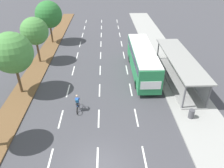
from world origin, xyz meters
TOP-DOWN VIEW (x-y plane):
  - ground_plane at (0.00, 0.00)m, footprint 140.00×140.00m
  - median_strip at (-8.30, 20.00)m, footprint 2.60×52.00m
  - sidewalk_right at (9.25, 20.00)m, footprint 4.50×52.00m
  - lane_divider_left at (-3.50, 17.43)m, footprint 0.14×45.86m
  - lane_divider_center at (0.00, 17.43)m, footprint 0.14×45.86m
  - lane_divider_right at (3.50, 17.43)m, footprint 0.14×45.86m
  - bus_shelter at (9.53, 12.12)m, footprint 2.90×12.28m
  - bus at (5.25, 13.96)m, footprint 2.54×11.29m
  - cyclist at (-2.03, 6.68)m, footprint 0.46×1.82m
  - median_tree_second at (-8.48, 10.03)m, footprint 4.12×4.12m
  - median_tree_third at (-8.45, 17.79)m, footprint 3.58×3.58m
  - median_tree_fourth at (-8.27, 25.55)m, footprint 4.26×4.26m
  - trash_bin at (8.45, 5.05)m, footprint 0.52×0.52m

SIDE VIEW (x-z plane):
  - ground_plane at x=0.00m, z-range 0.00..0.00m
  - lane_divider_left at x=-3.50m, z-range 0.00..0.01m
  - lane_divider_center at x=0.00m, z-range 0.00..0.01m
  - lane_divider_right at x=3.50m, z-range 0.00..0.01m
  - median_strip at x=-8.30m, z-range 0.00..0.12m
  - sidewalk_right at x=9.25m, z-range 0.00..0.15m
  - trash_bin at x=8.45m, z-range 0.15..1.00m
  - cyclist at x=-2.03m, z-range -0.06..1.65m
  - bus_shelter at x=9.53m, z-range 0.44..3.30m
  - bus at x=5.25m, z-range 0.38..3.75m
  - median_tree_third at x=-8.45m, z-range 1.37..7.47m
  - median_tree_second at x=-8.48m, z-range 1.36..7.97m
  - median_tree_fourth at x=-8.27m, z-range 1.35..8.08m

